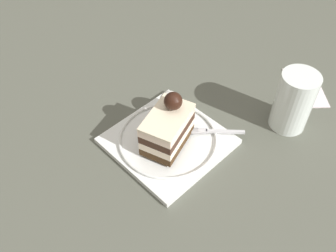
{
  "coord_description": "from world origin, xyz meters",
  "views": [
    {
      "loc": [
        0.25,
        -0.34,
        0.52
      ],
      "look_at": [
        0.01,
        0.01,
        0.05
      ],
      "focal_mm": 39.53,
      "sensor_mm": 36.0,
      "label": 1
    }
  ],
  "objects_px": {
    "cake_slice": "(168,127)",
    "drink_glass_near": "(293,104)",
    "whipped_cream_dollop": "(170,102)",
    "dessert_plate": "(168,140)",
    "folded_napkin": "(305,87)",
    "fork": "(212,131)"
  },
  "relations": [
    {
      "from": "cake_slice",
      "to": "drink_glass_near",
      "type": "bearing_deg",
      "value": 48.46
    },
    {
      "from": "dessert_plate",
      "to": "drink_glass_near",
      "type": "bearing_deg",
      "value": 46.29
    },
    {
      "from": "whipped_cream_dollop",
      "to": "fork",
      "type": "xyz_separation_m",
      "value": [
        0.1,
        -0.0,
        -0.02
      ]
    },
    {
      "from": "dessert_plate",
      "to": "cake_slice",
      "type": "distance_m",
      "value": 0.05
    },
    {
      "from": "cake_slice",
      "to": "drink_glass_near",
      "type": "xyz_separation_m",
      "value": [
        0.16,
        0.18,
        -0.0
      ]
    },
    {
      "from": "cake_slice",
      "to": "drink_glass_near",
      "type": "distance_m",
      "value": 0.23
    },
    {
      "from": "fork",
      "to": "folded_napkin",
      "type": "height_order",
      "value": "fork"
    },
    {
      "from": "whipped_cream_dollop",
      "to": "drink_glass_near",
      "type": "xyz_separation_m",
      "value": [
        0.2,
        0.11,
        0.01
      ]
    },
    {
      "from": "cake_slice",
      "to": "fork",
      "type": "relative_size",
      "value": 1.03
    },
    {
      "from": "fork",
      "to": "cake_slice",
      "type": "bearing_deg",
      "value": -130.86
    },
    {
      "from": "folded_napkin",
      "to": "drink_glass_near",
      "type": "bearing_deg",
      "value": -86.95
    },
    {
      "from": "drink_glass_near",
      "to": "folded_napkin",
      "type": "xyz_separation_m",
      "value": [
        -0.01,
        0.12,
        -0.05
      ]
    },
    {
      "from": "cake_slice",
      "to": "whipped_cream_dollop",
      "type": "bearing_deg",
      "value": 121.38
    },
    {
      "from": "dessert_plate",
      "to": "whipped_cream_dollop",
      "type": "height_order",
      "value": "whipped_cream_dollop"
    },
    {
      "from": "cake_slice",
      "to": "fork",
      "type": "distance_m",
      "value": 0.09
    },
    {
      "from": "folded_napkin",
      "to": "whipped_cream_dollop",
      "type": "bearing_deg",
      "value": -129.64
    },
    {
      "from": "drink_glass_near",
      "to": "cake_slice",
      "type": "bearing_deg",
      "value": -131.54
    },
    {
      "from": "dessert_plate",
      "to": "cake_slice",
      "type": "relative_size",
      "value": 2.17
    },
    {
      "from": "dessert_plate",
      "to": "folded_napkin",
      "type": "bearing_deg",
      "value": 61.86
    },
    {
      "from": "dessert_plate",
      "to": "cake_slice",
      "type": "bearing_deg",
      "value": -59.08
    },
    {
      "from": "dessert_plate",
      "to": "whipped_cream_dollop",
      "type": "xyz_separation_m",
      "value": [
        -0.04,
        0.06,
        0.03
      ]
    },
    {
      "from": "whipped_cream_dollop",
      "to": "fork",
      "type": "height_order",
      "value": "whipped_cream_dollop"
    }
  ]
}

